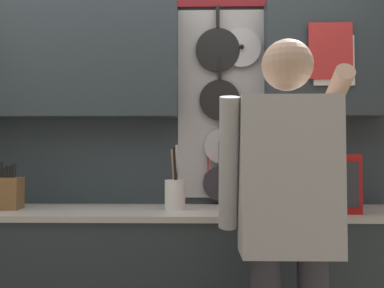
{
  "coord_description": "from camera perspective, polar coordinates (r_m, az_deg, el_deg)",
  "views": [
    {
      "loc": [
        0.13,
        -2.31,
        1.18
      ],
      "look_at": [
        0.08,
        0.2,
        1.28
      ],
      "focal_mm": 40.0,
      "sensor_mm": 36.0,
      "label": 1
    }
  ],
  "objects": [
    {
      "name": "knife_block",
      "position": [
        2.51,
        -23.1,
        -5.98
      ],
      "size": [
        0.13,
        0.16,
        0.26
      ],
      "color": "brown",
      "rests_on": "base_cabinet_counter"
    },
    {
      "name": "utensil_crock",
      "position": [
        2.29,
        -2.27,
        -6.45
      ],
      "size": [
        0.11,
        0.11,
        0.35
      ],
      "color": "white",
      "rests_on": "base_cabinet_counter"
    },
    {
      "name": "microwave",
      "position": [
        2.35,
        14.48,
        -4.99
      ],
      "size": [
        0.49,
        0.4,
        0.29
      ],
      "color": "red",
      "rests_on": "base_cabinet_counter"
    },
    {
      "name": "person",
      "position": [
        1.74,
        12.69,
        -8.51
      ],
      "size": [
        0.54,
        0.61,
        1.66
      ],
      "color": "#383842",
      "rests_on": "ground_plane"
    },
    {
      "name": "back_wall_unit",
      "position": [
        2.61,
        -2.01,
        4.18
      ],
      "size": [
        3.02,
        0.23,
        2.41
      ],
      "color": "#2D383D",
      "rests_on": "ground_plane"
    }
  ]
}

